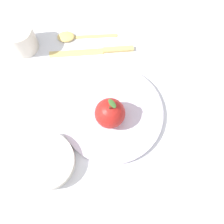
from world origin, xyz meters
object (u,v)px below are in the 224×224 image
apple (110,113)px  knife (99,51)px  dinner_plate (112,113)px  cup (21,38)px  spoon (72,37)px  side_bowl (46,161)px

apple → knife: apple is taller
dinner_plate → knife: size_ratio=1.32×
cup → spoon: cup is taller
cup → apple: bearing=-99.2°
knife → spoon: spoon is taller
side_bowl → knife: size_ratio=0.69×
cup → spoon: bearing=-45.2°
dinner_plate → apple: bearing=-167.7°
apple → cup: 0.31m
apple → knife: size_ratio=0.44×
cup → knife: 0.21m
dinner_plate → cup: size_ratio=3.16×
spoon → knife: bearing=-87.5°
dinner_plate → knife: (0.13, 0.13, -0.01)m
apple → cup: (0.05, 0.31, -0.01)m
side_bowl → cup: size_ratio=1.65×
side_bowl → spoon: size_ratio=0.91×
knife → side_bowl: bearing=-169.0°
cup → spoon: (0.09, -0.09, -0.04)m
dinner_plate → cup: bearing=83.2°
spoon → side_bowl: bearing=-154.7°
knife → apple: bearing=-138.7°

